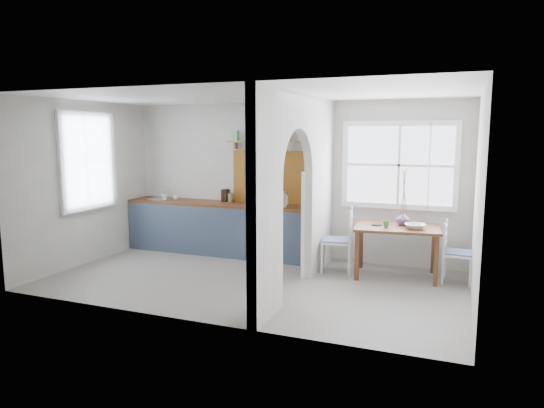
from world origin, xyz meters
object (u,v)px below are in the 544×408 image
(kettle, at_px, (282,199))
(chair_left, at_px, (337,240))
(dining_table, at_px, (396,252))
(chair_right, at_px, (458,252))
(vase, at_px, (403,218))

(kettle, bearing_deg, chair_left, -33.28)
(dining_table, xyz_separation_m, chair_left, (-0.88, -0.03, 0.11))
(chair_right, bearing_deg, chair_left, 94.33)
(dining_table, relative_size, chair_left, 1.23)
(chair_left, relative_size, kettle, 3.81)
(vase, bearing_deg, chair_right, -10.08)
(dining_table, xyz_separation_m, vase, (0.06, 0.15, 0.47))
(kettle, relative_size, vase, 1.26)
(kettle, bearing_deg, dining_table, -25.97)
(vase, bearing_deg, dining_table, -112.89)
(chair_right, height_order, vase, vase)
(chair_left, xyz_separation_m, chair_right, (1.73, 0.04, -0.05))
(kettle, xyz_separation_m, vase, (1.93, -0.06, -0.18))
(chair_left, bearing_deg, chair_right, 82.08)
(vase, bearing_deg, kettle, 178.18)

